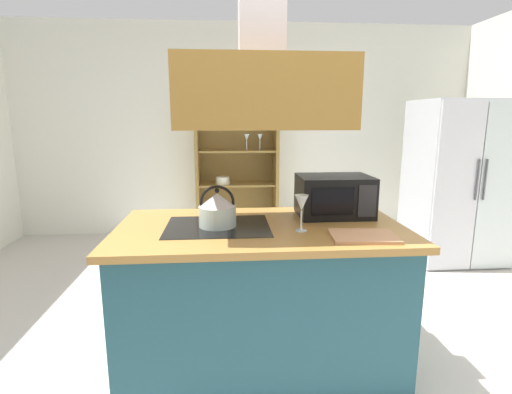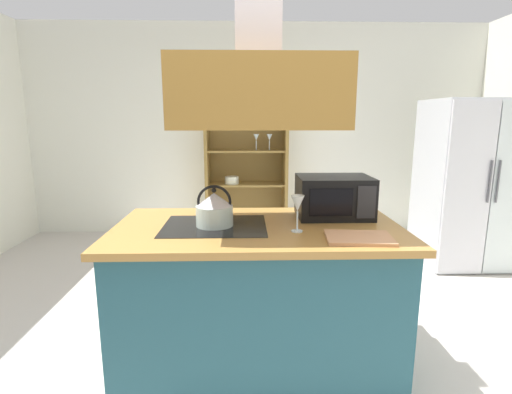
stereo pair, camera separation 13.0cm
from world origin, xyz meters
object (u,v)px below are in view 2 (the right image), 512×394
at_px(refrigerator, 469,184).
at_px(kettle, 214,209).
at_px(microwave, 334,197).
at_px(dish_cabinet, 246,178).
at_px(cutting_board, 359,238).
at_px(wine_glass_on_counter, 298,205).

height_order(refrigerator, kettle, refrigerator).
xyz_separation_m(refrigerator, microwave, (-1.76, -1.50, 0.18)).
distance_m(dish_cabinet, cutting_board, 3.12).
xyz_separation_m(kettle, microwave, (0.75, 0.20, 0.03)).
xyz_separation_m(refrigerator, dish_cabinet, (-2.31, 1.08, -0.10)).
relative_size(refrigerator, kettle, 7.08).
bearing_deg(dish_cabinet, microwave, -77.92).
distance_m(dish_cabinet, kettle, 2.80).
xyz_separation_m(dish_cabinet, microwave, (0.55, -2.58, 0.28)).
bearing_deg(wine_glass_on_counter, cutting_board, -26.82).
distance_m(kettle, microwave, 0.77).
xyz_separation_m(refrigerator, wine_glass_on_counter, (-2.04, -1.83, 0.20)).
distance_m(dish_cabinet, microwave, 2.65).
distance_m(kettle, wine_glass_on_counter, 0.49).
height_order(dish_cabinet, kettle, dish_cabinet).
bearing_deg(microwave, wine_glass_on_counter, -129.79).
bearing_deg(cutting_board, dish_cabinet, 100.68).
bearing_deg(refrigerator, kettle, -145.90).
xyz_separation_m(refrigerator, cutting_board, (-1.73, -1.98, 0.06)).
bearing_deg(cutting_board, refrigerator, 48.83).
relative_size(dish_cabinet, kettle, 7.10).
bearing_deg(dish_cabinet, cutting_board, -79.32).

